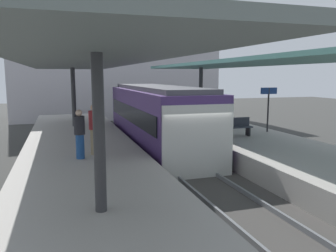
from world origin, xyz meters
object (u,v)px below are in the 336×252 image
(passenger_near_bench, at_px, (94,129))
(platform_sign, at_px, (269,99))
(platform_bench, at_px, (237,126))
(passenger_mid_platform, at_px, (80,133))
(commuter_train, at_px, (157,118))

(passenger_near_bench, bearing_deg, platform_sign, 15.63)
(platform_bench, relative_size, passenger_near_bench, 0.78)
(passenger_near_bench, xyz_separation_m, passenger_mid_platform, (-0.52, -0.48, -0.06))
(commuter_train, distance_m, passenger_near_bench, 5.22)
(platform_sign, xyz_separation_m, passenger_near_bench, (-8.77, -2.45, -0.69))
(passenger_mid_platform, bearing_deg, platform_bench, 17.44)
(commuter_train, bearing_deg, passenger_mid_platform, -131.69)
(passenger_mid_platform, bearing_deg, commuter_train, 48.31)
(platform_bench, relative_size, platform_sign, 0.63)
(commuter_train, height_order, platform_sign, commuter_train)
(commuter_train, height_order, platform_bench, commuter_train)
(platform_sign, distance_m, passenger_near_bench, 9.14)
(commuter_train, xyz_separation_m, platform_sign, (5.36, -1.49, 0.90))
(platform_sign, bearing_deg, passenger_near_bench, -164.37)
(commuter_train, relative_size, passenger_mid_platform, 6.41)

